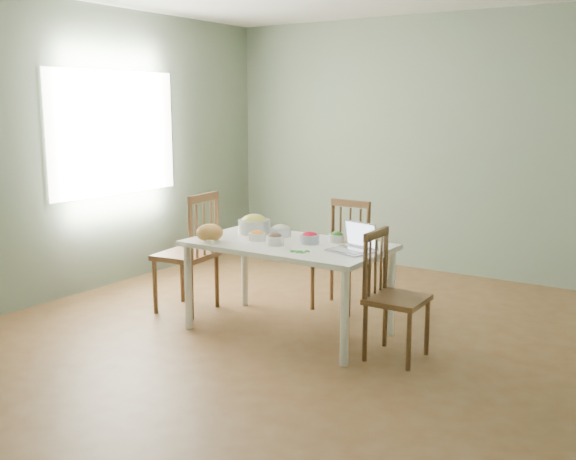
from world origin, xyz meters
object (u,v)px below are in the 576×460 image
Objects in this scene: chair_far at (340,256)px; chair_left at (186,252)px; laptop at (349,238)px; bread_boule at (210,233)px; dining_table at (288,287)px; chair_right at (397,296)px; bowl_squash at (254,224)px.

chair_left reaches higher than chair_far.
bread_boule is at bearing -152.06° from laptop.
chair_right reaches higher than dining_table.
dining_table is 1.48× the size of chair_left.
bowl_squash is (-0.49, -0.60, 0.33)m from chair_far.
chair_left is at bearing -144.11° from chair_far.
dining_table is 1.63× the size of chair_far.
bread_boule is at bearing -101.36° from bowl_squash.
dining_table is 1.69× the size of chair_right.
bowl_squash is 1.02m from laptop.
dining_table is at bearing 84.64° from chair_left.
chair_left reaches higher than bread_boule.
laptop is (0.55, -0.03, 0.47)m from dining_table.
chair_left reaches higher than chair_right.
bread_boule is (-1.49, -0.25, 0.34)m from chair_right.
chair_right is at bearing 82.69° from chair_left.
dining_table is at bearing -168.93° from laptop.
laptop is at bearing -57.41° from chair_far.
bread_boule reaches higher than dining_table.
chair_left is 1.63m from laptop.
chair_far is 1.34m from chair_left.
chair_right is (1.99, -0.02, -0.07)m from chair_left.
bread_boule is (-0.58, -1.06, 0.32)m from chair_far.
laptop is (1.60, -0.01, 0.31)m from chair_left.
chair_far is at bearing 50.70° from bowl_squash.
bowl_squash is at bearing 80.11° from chair_right.
dining_table is 5.79× the size of bowl_squash.
chair_right is 2.98× the size of laptop.
chair_far reaches higher than dining_table.
chair_far reaches higher than bowl_squash.
chair_far is 1.25m from bread_boule.
chair_right is 3.42× the size of bowl_squash.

